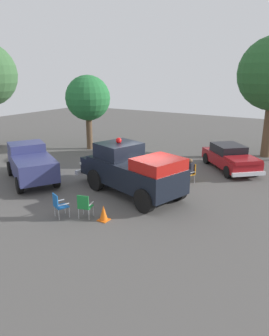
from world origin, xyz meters
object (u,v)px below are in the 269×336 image
(classic_hot_rod, at_px, (230,158))
(oak_tree_distant, at_px, (88,98))
(spectator_seated, at_px, (189,170))
(lawn_chair_spare, at_px, (59,204))
(lawn_chair_by_car, at_px, (84,205))
(vintage_fire_truck, at_px, (131,170))
(parked_pickup, at_px, (31,163))
(lawn_chair_near_truck, at_px, (191,171))
(traffic_cone, at_px, (103,213))

(classic_hot_rod, xyz_separation_m, oak_tree_distant, (10.60, 0.14, 3.02))
(classic_hot_rod, bearing_deg, spectator_seated, 70.40)
(lawn_chair_spare, bearing_deg, oak_tree_distant, -56.55)
(lawn_chair_by_car, height_order, spectator_seated, spectator_seated)
(classic_hot_rod, distance_m, lawn_chair_by_car, 10.12)
(vintage_fire_truck, relative_size, lawn_chair_by_car, 6.20)
(parked_pickup, bearing_deg, lawn_chair_near_truck, -150.22)
(vintage_fire_truck, xyz_separation_m, lawn_chair_by_car, (0.12, 3.28, -0.61))
(lawn_chair_spare, xyz_separation_m, oak_tree_distant, (6.58, -9.97, 3.17))
(classic_hot_rod, xyz_separation_m, spectator_seated, (1.23, 3.44, -0.05))
(vintage_fire_truck, distance_m, oak_tree_distant, 10.17)
(classic_hot_rod, distance_m, spectator_seated, 3.66)
(oak_tree_distant, bearing_deg, parked_pickup, 105.58)
(lawn_chair_near_truck, xyz_separation_m, oak_tree_distant, (9.44, -3.19, 3.17))
(traffic_cone, bearing_deg, oak_tree_distant, -48.23)
(vintage_fire_truck, distance_m, traffic_cone, 3.21)
(lawn_chair_by_car, height_order, lawn_chair_spare, same)
(spectator_seated, relative_size, traffic_cone, 2.03)
(vintage_fire_truck, xyz_separation_m, lawn_chair_near_truck, (-1.80, -3.02, -0.61))
(classic_hot_rod, bearing_deg, oak_tree_distant, 0.76)
(lawn_chair_spare, xyz_separation_m, spectator_seated, (-2.79, -6.66, 0.11))
(parked_pickup, bearing_deg, vintage_fire_truck, -167.90)
(parked_pickup, relative_size, lawn_chair_near_truck, 4.95)
(parked_pickup, bearing_deg, classic_hot_rod, -138.50)
(traffic_cone, bearing_deg, spectator_seated, -100.68)
(lawn_chair_by_car, relative_size, traffic_cone, 1.61)
(lawn_chair_near_truck, relative_size, lawn_chair_spare, 1.00)
(spectator_seated, relative_size, oak_tree_distant, 0.24)
(vintage_fire_truck, xyz_separation_m, lawn_chair_spare, (1.05, 3.75, -0.61))
(spectator_seated, bearing_deg, lawn_chair_near_truck, -120.52)
(lawn_chair_near_truck, bearing_deg, lawn_chair_spare, 67.18)
(oak_tree_distant, distance_m, traffic_cone, 12.86)
(vintage_fire_truck, height_order, lawn_chair_by_car, vintage_fire_truck)
(spectator_seated, bearing_deg, traffic_cone, 79.32)
(vintage_fire_truck, distance_m, lawn_chair_spare, 3.95)
(classic_hot_rod, height_order, lawn_chair_near_truck, classic_hot_rod)
(vintage_fire_truck, bearing_deg, lawn_chair_by_car, 87.90)
(vintage_fire_truck, xyz_separation_m, parked_pickup, (5.57, 1.19, -0.21))
(parked_pickup, height_order, lawn_chair_near_truck, parked_pickup)
(lawn_chair_near_truck, xyz_separation_m, lawn_chair_by_car, (1.92, 6.31, 0.00))
(vintage_fire_truck, relative_size, oak_tree_distant, 1.16)
(classic_hot_rod, height_order, spectator_seated, classic_hot_rod)
(classic_hot_rod, height_order, lawn_chair_spare, classic_hot_rod)
(classic_hot_rod, distance_m, parked_pickup, 11.39)
(lawn_chair_near_truck, relative_size, oak_tree_distant, 0.19)
(parked_pickup, relative_size, traffic_cone, 7.96)
(vintage_fire_truck, relative_size, traffic_cone, 9.96)
(lawn_chair_spare, bearing_deg, classic_hot_rod, -111.65)
(lawn_chair_near_truck, bearing_deg, traffic_cone, 78.90)
(lawn_chair_by_car, relative_size, lawn_chair_spare, 1.00)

